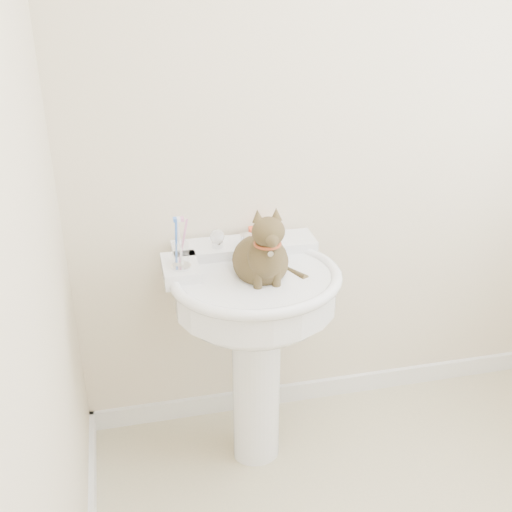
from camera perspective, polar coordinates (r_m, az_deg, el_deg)
wall_back at (r=2.49m, az=8.62°, el=11.22°), size 2.20×0.00×2.50m
wall_left at (r=1.33m, az=-20.69°, el=-4.55°), size 0.00×2.20×2.50m
baseboard_back at (r=3.03m, az=7.12°, el=-11.39°), size 2.20×0.02×0.09m
pedestal_sink at (r=2.33m, az=-0.08°, el=-4.89°), size 0.63×0.61×0.86m
faucet at (r=2.36m, az=-0.84°, el=1.75°), size 0.28×0.12×0.14m
soap_bar at (r=2.47m, az=0.48°, el=2.18°), size 0.09×0.06×0.03m
toothbrush_cup at (r=2.22m, az=-6.73°, el=0.11°), size 0.07×0.07×0.19m
cat at (r=2.22m, az=0.59°, el=-0.07°), size 0.22×0.27×0.40m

